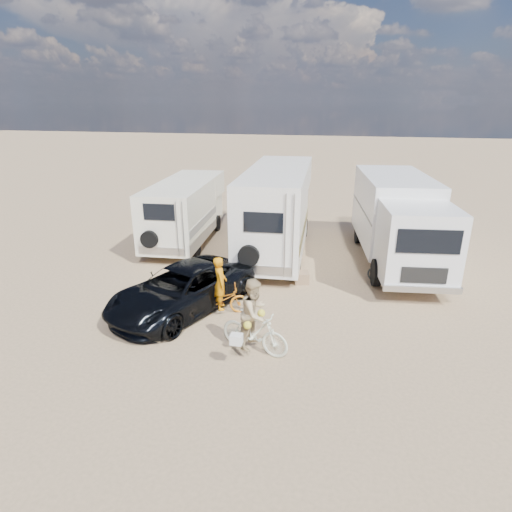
% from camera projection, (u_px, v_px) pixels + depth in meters
% --- Properties ---
extents(ground, '(140.00, 140.00, 0.00)m').
position_uv_depth(ground, '(247.00, 336.00, 11.41)').
color(ground, tan).
rests_on(ground, ground).
extents(rv_main, '(2.73, 7.86, 3.46)m').
position_uv_depth(rv_main, '(277.00, 211.00, 17.18)').
color(rv_main, silver).
rests_on(rv_main, ground).
extents(rv_left, '(2.63, 6.42, 2.70)m').
position_uv_depth(rv_left, '(185.00, 212.00, 18.57)').
color(rv_left, silver).
rests_on(rv_left, ground).
extents(box_truck, '(3.36, 7.95, 3.23)m').
position_uv_depth(box_truck, '(398.00, 223.00, 16.03)').
color(box_truck, white).
rests_on(box_truck, ground).
extents(dark_suv, '(4.00, 5.34, 1.35)m').
position_uv_depth(dark_suv, '(182.00, 289.00, 12.62)').
color(dark_suv, black).
rests_on(dark_suv, ground).
extents(bike_man, '(1.76, 1.13, 0.88)m').
position_uv_depth(bike_man, '(221.00, 300.00, 12.47)').
color(bike_man, orange).
rests_on(bike_man, ground).
extents(bike_woman, '(1.93, 1.04, 1.11)m').
position_uv_depth(bike_woman, '(255.00, 332.00, 10.52)').
color(bike_woman, beige).
rests_on(bike_woman, ground).
extents(rider_man, '(0.57, 0.68, 1.61)m').
position_uv_depth(rider_man, '(220.00, 289.00, 12.34)').
color(rider_man, orange).
rests_on(rider_man, ground).
extents(rider_woman, '(0.91, 1.04, 1.81)m').
position_uv_depth(rider_woman, '(255.00, 320.00, 10.40)').
color(rider_woman, tan).
rests_on(rider_woman, ground).
extents(bike_parked, '(1.71, 0.64, 0.89)m').
position_uv_depth(bike_parked, '(393.00, 271.00, 14.57)').
color(bike_parked, '#2A2D2B').
rests_on(bike_parked, ground).
extents(cooler, '(0.70, 0.59, 0.48)m').
position_uv_depth(cooler, '(195.00, 290.00, 13.62)').
color(cooler, navy).
rests_on(cooler, ground).
extents(crate, '(0.59, 0.59, 0.39)m').
position_uv_depth(crate, '(301.00, 277.00, 14.67)').
color(crate, '#84664B').
rests_on(crate, ground).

